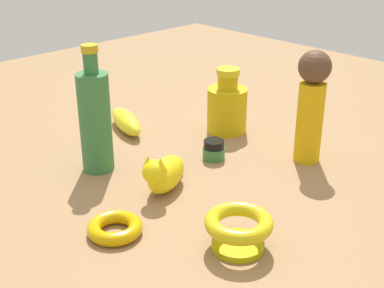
{
  "coord_description": "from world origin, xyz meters",
  "views": [
    {
      "loc": [
        0.69,
        -0.67,
        0.48
      ],
      "look_at": [
        0.0,
        0.0,
        0.04
      ],
      "focal_mm": 49.72,
      "sensor_mm": 36.0,
      "label": 1
    }
  ],
  "objects_px": {
    "bowl": "(239,227)",
    "cat_figurine": "(164,173)",
    "person_figure_adult": "(311,103)",
    "nail_polish_jar": "(214,150)",
    "banana": "(126,121)",
    "bottle_tall": "(95,119)",
    "bangle": "(115,228)",
    "bottle_short": "(227,107)"
  },
  "relations": [
    {
      "from": "banana",
      "to": "bowl",
      "type": "height_order",
      "value": "bowl"
    },
    {
      "from": "bowl",
      "to": "cat_figurine",
      "type": "relative_size",
      "value": 0.76
    },
    {
      "from": "person_figure_adult",
      "to": "banana",
      "type": "distance_m",
      "value": 0.43
    },
    {
      "from": "cat_figurine",
      "to": "bowl",
      "type": "bearing_deg",
      "value": -10.06
    },
    {
      "from": "bottle_short",
      "to": "cat_figurine",
      "type": "xyz_separation_m",
      "value": [
        0.11,
        -0.29,
        -0.02
      ]
    },
    {
      "from": "bottle_short",
      "to": "banana",
      "type": "relative_size",
      "value": 0.97
    },
    {
      "from": "bangle",
      "to": "banana",
      "type": "bearing_deg",
      "value": 139.9
    },
    {
      "from": "person_figure_adult",
      "to": "cat_figurine",
      "type": "bearing_deg",
      "value": -109.69
    },
    {
      "from": "bowl",
      "to": "nail_polish_jar",
      "type": "bearing_deg",
      "value": 140.45
    },
    {
      "from": "bottle_short",
      "to": "nail_polish_jar",
      "type": "distance_m",
      "value": 0.16
    },
    {
      "from": "banana",
      "to": "bottle_tall",
      "type": "bearing_deg",
      "value": -34.5
    },
    {
      "from": "person_figure_adult",
      "to": "bottle_tall",
      "type": "height_order",
      "value": "bottle_tall"
    },
    {
      "from": "bottle_tall",
      "to": "cat_figurine",
      "type": "xyz_separation_m",
      "value": [
        0.16,
        0.03,
        -0.07
      ]
    },
    {
      "from": "banana",
      "to": "bottle_tall",
      "type": "height_order",
      "value": "bottle_tall"
    },
    {
      "from": "person_figure_adult",
      "to": "nail_polish_jar",
      "type": "distance_m",
      "value": 0.22
    },
    {
      "from": "person_figure_adult",
      "to": "bowl",
      "type": "xyz_separation_m",
      "value": [
        0.11,
        -0.33,
        -0.09
      ]
    },
    {
      "from": "bowl",
      "to": "cat_figurine",
      "type": "xyz_separation_m",
      "value": [
        -0.21,
        0.04,
        -0.0
      ]
    },
    {
      "from": "bottle_tall",
      "to": "nail_polish_jar",
      "type": "bearing_deg",
      "value": 57.07
    },
    {
      "from": "bottle_tall",
      "to": "banana",
      "type": "bearing_deg",
      "value": 126.38
    },
    {
      "from": "bowl",
      "to": "cat_figurine",
      "type": "height_order",
      "value": "cat_figurine"
    },
    {
      "from": "bottle_short",
      "to": "banana",
      "type": "distance_m",
      "value": 0.24
    },
    {
      "from": "bangle",
      "to": "banana",
      "type": "xyz_separation_m",
      "value": [
        -0.33,
        0.28,
        0.01
      ]
    },
    {
      "from": "person_figure_adult",
      "to": "cat_figurine",
      "type": "relative_size",
      "value": 1.68
    },
    {
      "from": "banana",
      "to": "nail_polish_jar",
      "type": "bearing_deg",
      "value": 27.71
    },
    {
      "from": "nail_polish_jar",
      "to": "bowl",
      "type": "bearing_deg",
      "value": -39.55
    },
    {
      "from": "person_figure_adult",
      "to": "bowl",
      "type": "height_order",
      "value": "person_figure_adult"
    },
    {
      "from": "person_figure_adult",
      "to": "bottle_short",
      "type": "bearing_deg",
      "value": -179.28
    },
    {
      "from": "cat_figurine",
      "to": "bottle_short",
      "type": "bearing_deg",
      "value": 111.22
    },
    {
      "from": "bangle",
      "to": "cat_figurine",
      "type": "height_order",
      "value": "cat_figurine"
    },
    {
      "from": "bottle_short",
      "to": "cat_figurine",
      "type": "relative_size",
      "value": 1.09
    },
    {
      "from": "bottle_tall",
      "to": "person_figure_adult",
      "type": "bearing_deg",
      "value": 51.19
    },
    {
      "from": "person_figure_adult",
      "to": "nail_polish_jar",
      "type": "relative_size",
      "value": 5.01
    },
    {
      "from": "bowl",
      "to": "bangle",
      "type": "bearing_deg",
      "value": -145.2
    },
    {
      "from": "bowl",
      "to": "banana",
      "type": "bearing_deg",
      "value": 161.47
    },
    {
      "from": "bottle_short",
      "to": "nail_polish_jar",
      "type": "xyz_separation_m",
      "value": [
        0.08,
        -0.13,
        -0.04
      ]
    },
    {
      "from": "bottle_tall",
      "to": "bowl",
      "type": "height_order",
      "value": "bottle_tall"
    },
    {
      "from": "bowl",
      "to": "cat_figurine",
      "type": "distance_m",
      "value": 0.22
    },
    {
      "from": "bottle_tall",
      "to": "bowl",
      "type": "xyz_separation_m",
      "value": [
        0.37,
        -0.0,
        -0.07
      ]
    },
    {
      "from": "bottle_short",
      "to": "cat_figurine",
      "type": "bearing_deg",
      "value": -68.78
    },
    {
      "from": "banana",
      "to": "bowl",
      "type": "bearing_deg",
      "value": 0.6
    },
    {
      "from": "cat_figurine",
      "to": "nail_polish_jar",
      "type": "relative_size",
      "value": 2.98
    },
    {
      "from": "cat_figurine",
      "to": "bottle_tall",
      "type": "bearing_deg",
      "value": -167.99
    }
  ]
}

